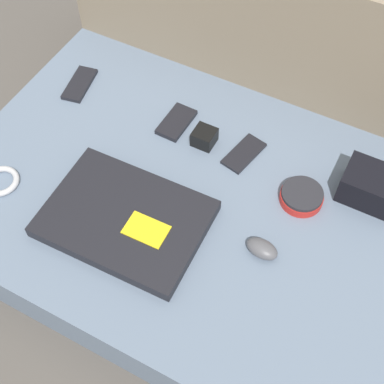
% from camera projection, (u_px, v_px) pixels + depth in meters
% --- Properties ---
extents(ground_plane, '(8.00, 8.00, 0.00)m').
position_uv_depth(ground_plane, '(192.00, 226.00, 1.31)').
color(ground_plane, '#4C4742').
extents(couch_seat, '(1.11, 0.74, 0.13)m').
position_uv_depth(couch_seat, '(192.00, 212.00, 1.26)').
color(couch_seat, slate).
rests_on(couch_seat, ground_plane).
extents(couch_backrest, '(1.11, 0.20, 0.47)m').
position_uv_depth(couch_backrest, '(279.00, 36.00, 1.35)').
color(couch_backrest, '#7F705B').
rests_on(couch_backrest, ground_plane).
extents(laptop, '(0.35, 0.26, 0.03)m').
position_uv_depth(laptop, '(125.00, 219.00, 1.15)').
color(laptop, black).
rests_on(laptop, couch_seat).
extents(computer_mouse, '(0.07, 0.05, 0.03)m').
position_uv_depth(computer_mouse, '(262.00, 249.00, 1.11)').
color(computer_mouse, '#4C4C51').
rests_on(computer_mouse, couch_seat).
extents(speaker_puck, '(0.10, 0.10, 0.03)m').
position_uv_depth(speaker_puck, '(302.00, 196.00, 1.19)').
color(speaker_puck, red).
rests_on(speaker_puck, couch_seat).
extents(phone_silver, '(0.08, 0.13, 0.01)m').
position_uv_depth(phone_silver, '(80.00, 84.00, 1.40)').
color(phone_silver, black).
rests_on(phone_silver, couch_seat).
extents(phone_black, '(0.06, 0.11, 0.01)m').
position_uv_depth(phone_black, '(176.00, 122.00, 1.32)').
color(phone_black, black).
rests_on(phone_black, couch_seat).
extents(phone_small, '(0.08, 0.12, 0.01)m').
position_uv_depth(phone_small, '(244.00, 154.00, 1.27)').
color(phone_small, black).
rests_on(phone_small, couch_seat).
extents(camera_pouch, '(0.14, 0.10, 0.07)m').
position_uv_depth(camera_pouch, '(373.00, 187.00, 1.17)').
color(camera_pouch, black).
rests_on(camera_pouch, couch_seat).
extents(charger_brick, '(0.05, 0.05, 0.04)m').
position_uv_depth(charger_brick, '(204.00, 137.00, 1.28)').
color(charger_brick, black).
rests_on(charger_brick, couch_seat).
extents(cable_coil, '(0.08, 0.08, 0.01)m').
position_uv_depth(cable_coil, '(1.00, 181.00, 1.22)').
color(cable_coil, '#B2B2B7').
rests_on(cable_coil, couch_seat).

